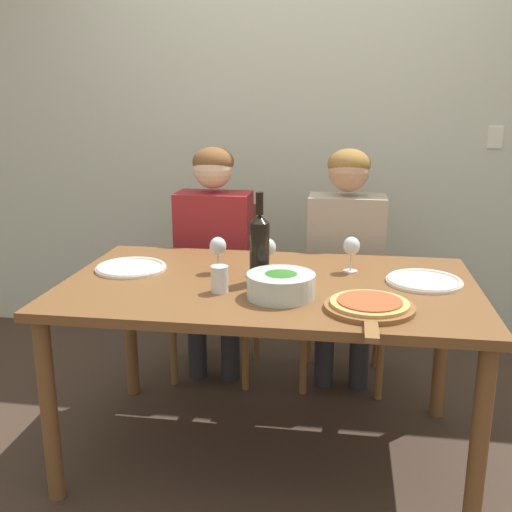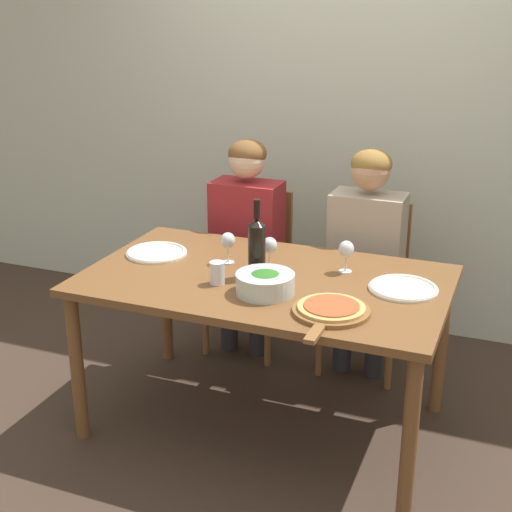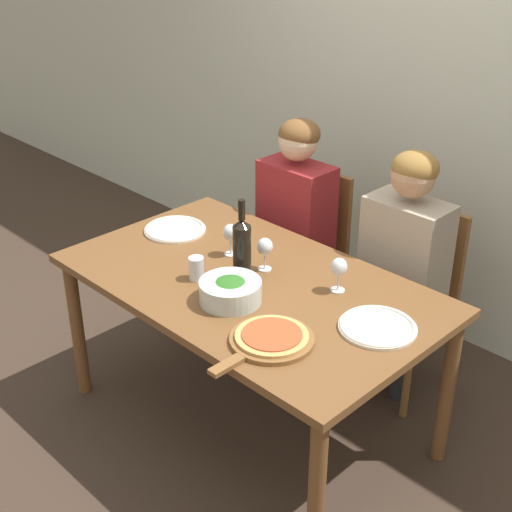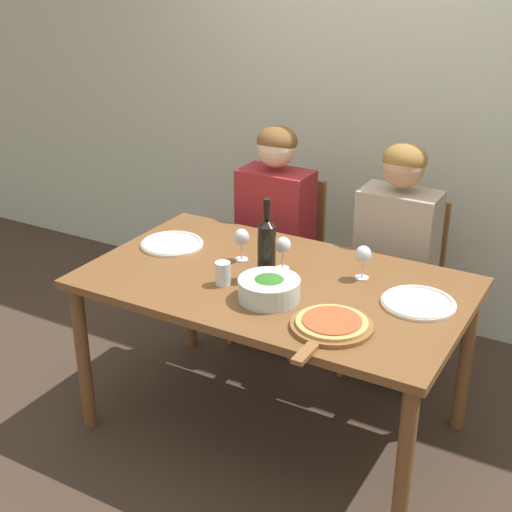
{
  "view_description": "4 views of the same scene",
  "coord_description": "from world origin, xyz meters",
  "px_view_note": "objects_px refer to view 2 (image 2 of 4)",
  "views": [
    {
      "loc": [
        0.29,
        -2.25,
        1.48
      ],
      "look_at": [
        -0.06,
        0.05,
        0.85
      ],
      "focal_mm": 42.0,
      "sensor_mm": 36.0,
      "label": 1
    },
    {
      "loc": [
        1.06,
        -2.78,
        1.95
      ],
      "look_at": [
        -0.1,
        0.13,
        0.8
      ],
      "focal_mm": 50.0,
      "sensor_mm": 36.0,
      "label": 2
    },
    {
      "loc": [
        1.88,
        -1.84,
        2.24
      ],
      "look_at": [
        -0.07,
        0.1,
        0.81
      ],
      "focal_mm": 50.0,
      "sensor_mm": 36.0,
      "label": 3
    },
    {
      "loc": [
        1.29,
        -2.43,
        2.08
      ],
      "look_at": [
        -0.11,
        0.03,
        0.83
      ],
      "focal_mm": 50.0,
      "sensor_mm": 36.0,
      "label": 4
    }
  ],
  "objects_px": {
    "chair_left": "(253,263)",
    "wine_glass_left": "(228,242)",
    "person_man": "(366,242)",
    "wine_glass_centre": "(270,247)",
    "wine_glass_right": "(346,251)",
    "water_tumbler": "(217,273)",
    "dinner_plate_left": "(157,252)",
    "chair_right": "(368,279)",
    "broccoli_bowl": "(265,283)",
    "dinner_plate_right": "(403,288)",
    "person_woman": "(246,228)",
    "pizza_on_board": "(331,310)",
    "wine_bottle": "(257,246)"
  },
  "relations": [
    {
      "from": "broccoli_bowl",
      "to": "pizza_on_board",
      "type": "distance_m",
      "value": 0.33
    },
    {
      "from": "chair_right",
      "to": "wine_bottle",
      "type": "xyz_separation_m",
      "value": [
        -0.33,
        -0.81,
        0.41
      ]
    },
    {
      "from": "chair_left",
      "to": "broccoli_bowl",
      "type": "relative_size",
      "value": 3.6
    },
    {
      "from": "dinner_plate_left",
      "to": "pizza_on_board",
      "type": "distance_m",
      "value": 1.05
    },
    {
      "from": "chair_left",
      "to": "person_man",
      "type": "height_order",
      "value": "person_man"
    },
    {
      "from": "wine_bottle",
      "to": "water_tumbler",
      "type": "bearing_deg",
      "value": -132.29
    },
    {
      "from": "person_man",
      "to": "pizza_on_board",
      "type": "distance_m",
      "value": 0.97
    },
    {
      "from": "person_man",
      "to": "wine_glass_right",
      "type": "distance_m",
      "value": 0.52
    },
    {
      "from": "chair_left",
      "to": "dinner_plate_left",
      "type": "relative_size",
      "value": 3.05
    },
    {
      "from": "chair_left",
      "to": "chair_right",
      "type": "height_order",
      "value": "same"
    },
    {
      "from": "pizza_on_board",
      "to": "wine_glass_centre",
      "type": "xyz_separation_m",
      "value": [
        -0.41,
        0.38,
        0.09
      ]
    },
    {
      "from": "wine_glass_right",
      "to": "water_tumbler",
      "type": "xyz_separation_m",
      "value": [
        -0.49,
        -0.34,
        -0.05
      ]
    },
    {
      "from": "dinner_plate_right",
      "to": "wine_glass_left",
      "type": "height_order",
      "value": "wine_glass_left"
    },
    {
      "from": "wine_bottle",
      "to": "dinner_plate_right",
      "type": "bearing_deg",
      "value": 7.67
    },
    {
      "from": "dinner_plate_right",
      "to": "wine_glass_left",
      "type": "relative_size",
      "value": 1.97
    },
    {
      "from": "wine_bottle",
      "to": "wine_glass_centre",
      "type": "bearing_deg",
      "value": 82.62
    },
    {
      "from": "wine_glass_centre",
      "to": "broccoli_bowl",
      "type": "bearing_deg",
      "value": -72.91
    },
    {
      "from": "chair_left",
      "to": "wine_glass_left",
      "type": "distance_m",
      "value": 0.81
    },
    {
      "from": "water_tumbler",
      "to": "wine_glass_left",
      "type": "bearing_deg",
      "value": 103.38
    },
    {
      "from": "person_man",
      "to": "wine_glass_centre",
      "type": "height_order",
      "value": "person_man"
    },
    {
      "from": "wine_bottle",
      "to": "wine_glass_right",
      "type": "distance_m",
      "value": 0.41
    },
    {
      "from": "wine_glass_centre",
      "to": "dinner_plate_right",
      "type": "bearing_deg",
      "value": -3.08
    },
    {
      "from": "chair_left",
      "to": "person_woman",
      "type": "bearing_deg",
      "value": -90.0
    },
    {
      "from": "person_man",
      "to": "wine_glass_left",
      "type": "relative_size",
      "value": 8.14
    },
    {
      "from": "dinner_plate_right",
      "to": "water_tumbler",
      "type": "height_order",
      "value": "water_tumbler"
    },
    {
      "from": "wine_bottle",
      "to": "person_woman",
      "type": "bearing_deg",
      "value": 116.02
    },
    {
      "from": "broccoli_bowl",
      "to": "dinner_plate_left",
      "type": "xyz_separation_m",
      "value": [
        -0.67,
        0.26,
        -0.04
      ]
    },
    {
      "from": "chair_left",
      "to": "dinner_plate_left",
      "type": "distance_m",
      "value": 0.8
    },
    {
      "from": "wine_bottle",
      "to": "dinner_plate_left",
      "type": "relative_size",
      "value": 1.21
    },
    {
      "from": "broccoli_bowl",
      "to": "dinner_plate_right",
      "type": "height_order",
      "value": "broccoli_bowl"
    },
    {
      "from": "person_man",
      "to": "dinner_plate_right",
      "type": "bearing_deg",
      "value": -63.4
    },
    {
      "from": "wine_bottle",
      "to": "wine_glass_left",
      "type": "height_order",
      "value": "wine_bottle"
    },
    {
      "from": "dinner_plate_left",
      "to": "wine_glass_centre",
      "type": "distance_m",
      "value": 0.59
    },
    {
      "from": "person_man",
      "to": "chair_right",
      "type": "bearing_deg",
      "value": 90.0
    },
    {
      "from": "dinner_plate_left",
      "to": "wine_glass_left",
      "type": "bearing_deg",
      "value": 3.04
    },
    {
      "from": "wine_glass_centre",
      "to": "water_tumbler",
      "type": "distance_m",
      "value": 0.31
    },
    {
      "from": "broccoli_bowl",
      "to": "person_man",
      "type": "bearing_deg",
      "value": 75.13
    },
    {
      "from": "wine_glass_right",
      "to": "wine_bottle",
      "type": "bearing_deg",
      "value": -150.5
    },
    {
      "from": "wine_glass_left",
      "to": "wine_glass_centre",
      "type": "height_order",
      "value": "same"
    },
    {
      "from": "chair_left",
      "to": "water_tumbler",
      "type": "distance_m",
      "value": 1.03
    },
    {
      "from": "chair_left",
      "to": "broccoli_bowl",
      "type": "distance_m",
      "value": 1.12
    },
    {
      "from": "chair_left",
      "to": "water_tumbler",
      "type": "bearing_deg",
      "value": -77.41
    },
    {
      "from": "person_woman",
      "to": "pizza_on_board",
      "type": "relative_size",
      "value": 2.72
    },
    {
      "from": "dinner_plate_right",
      "to": "wine_glass_right",
      "type": "distance_m",
      "value": 0.32
    },
    {
      "from": "chair_right",
      "to": "dinner_plate_left",
      "type": "bearing_deg",
      "value": -141.3
    },
    {
      "from": "broccoli_bowl",
      "to": "wine_glass_left",
      "type": "relative_size",
      "value": 1.67
    },
    {
      "from": "chair_right",
      "to": "dinner_plate_right",
      "type": "height_order",
      "value": "chair_right"
    },
    {
      "from": "pizza_on_board",
      "to": "chair_right",
      "type": "bearing_deg",
      "value": 94.58
    },
    {
      "from": "dinner_plate_left",
      "to": "wine_glass_right",
      "type": "bearing_deg",
      "value": 6.74
    },
    {
      "from": "broccoli_bowl",
      "to": "dinner_plate_left",
      "type": "height_order",
      "value": "broccoli_bowl"
    }
  ]
}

